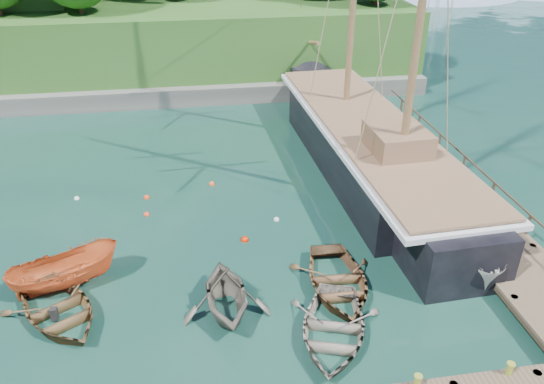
{
  "coord_description": "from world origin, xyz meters",
  "views": [
    {
      "loc": [
        -1.09,
        -15.38,
        13.58
      ],
      "look_at": [
        2.18,
        5.01,
        2.0
      ],
      "focal_mm": 35.0,
      "sensor_mm": 36.0,
      "label": 1
    }
  ],
  "objects_px": {
    "rowboat_0": "(60,318)",
    "rowboat_3": "(332,337)",
    "rowboat_2": "(337,289)",
    "motorboat_orange": "(68,286)",
    "rowboat_1": "(227,311)",
    "cabin_boat_white": "(474,269)",
    "schooner": "(368,151)"
  },
  "relations": [
    {
      "from": "rowboat_0",
      "to": "rowboat_3",
      "type": "distance_m",
      "value": 9.96
    },
    {
      "from": "rowboat_2",
      "to": "motorboat_orange",
      "type": "distance_m",
      "value": 10.68
    },
    {
      "from": "rowboat_3",
      "to": "motorboat_orange",
      "type": "bearing_deg",
      "value": 174.26
    },
    {
      "from": "rowboat_1",
      "to": "motorboat_orange",
      "type": "bearing_deg",
      "value": 154.66
    },
    {
      "from": "rowboat_0",
      "to": "motorboat_orange",
      "type": "bearing_deg",
      "value": 58.66
    },
    {
      "from": "rowboat_3",
      "to": "cabin_boat_white",
      "type": "relative_size",
      "value": 1.07
    },
    {
      "from": "rowboat_2",
      "to": "rowboat_3",
      "type": "distance_m",
      "value": 2.66
    },
    {
      "from": "cabin_boat_white",
      "to": "rowboat_0",
      "type": "bearing_deg",
      "value": -163.55
    },
    {
      "from": "rowboat_0",
      "to": "rowboat_2",
      "type": "height_order",
      "value": "rowboat_2"
    },
    {
      "from": "rowboat_2",
      "to": "cabin_boat_white",
      "type": "xyz_separation_m",
      "value": [
        5.97,
        0.31,
        0.0
      ]
    },
    {
      "from": "rowboat_0",
      "to": "rowboat_2",
      "type": "relative_size",
      "value": 0.97
    },
    {
      "from": "rowboat_0",
      "to": "rowboat_2",
      "type": "bearing_deg",
      "value": -31.86
    },
    {
      "from": "motorboat_orange",
      "to": "schooner",
      "type": "bearing_deg",
      "value": -82.53
    },
    {
      "from": "motorboat_orange",
      "to": "schooner",
      "type": "distance_m",
      "value": 16.93
    },
    {
      "from": "cabin_boat_white",
      "to": "motorboat_orange",
      "type": "bearing_deg",
      "value": -169.97
    },
    {
      "from": "rowboat_0",
      "to": "schooner",
      "type": "height_order",
      "value": "schooner"
    },
    {
      "from": "rowboat_2",
      "to": "cabin_boat_white",
      "type": "relative_size",
      "value": 1.08
    },
    {
      "from": "rowboat_1",
      "to": "schooner",
      "type": "height_order",
      "value": "schooner"
    },
    {
      "from": "rowboat_0",
      "to": "rowboat_1",
      "type": "xyz_separation_m",
      "value": [
        6.09,
        -0.62,
        0.0
      ]
    },
    {
      "from": "motorboat_orange",
      "to": "cabin_boat_white",
      "type": "height_order",
      "value": "cabin_boat_white"
    },
    {
      "from": "rowboat_2",
      "to": "cabin_boat_white",
      "type": "height_order",
      "value": "cabin_boat_white"
    },
    {
      "from": "rowboat_0",
      "to": "rowboat_3",
      "type": "bearing_deg",
      "value": -46.51
    },
    {
      "from": "cabin_boat_white",
      "to": "rowboat_3",
      "type": "bearing_deg",
      "value": -142.09
    },
    {
      "from": "rowboat_1",
      "to": "rowboat_3",
      "type": "bearing_deg",
      "value": -31.66
    },
    {
      "from": "rowboat_2",
      "to": "cabin_boat_white",
      "type": "bearing_deg",
      "value": 5.36
    },
    {
      "from": "rowboat_0",
      "to": "motorboat_orange",
      "type": "distance_m",
      "value": 1.85
    },
    {
      "from": "motorboat_orange",
      "to": "rowboat_2",
      "type": "bearing_deg",
      "value": -120.64
    },
    {
      "from": "rowboat_0",
      "to": "schooner",
      "type": "relative_size",
      "value": 0.16
    },
    {
      "from": "rowboat_1",
      "to": "cabin_boat_white",
      "type": "distance_m",
      "value": 10.42
    },
    {
      "from": "rowboat_1",
      "to": "motorboat_orange",
      "type": "relative_size",
      "value": 0.89
    },
    {
      "from": "rowboat_2",
      "to": "motorboat_orange",
      "type": "bearing_deg",
      "value": 172.32
    },
    {
      "from": "rowboat_0",
      "to": "rowboat_2",
      "type": "distance_m",
      "value": 10.5
    }
  ]
}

